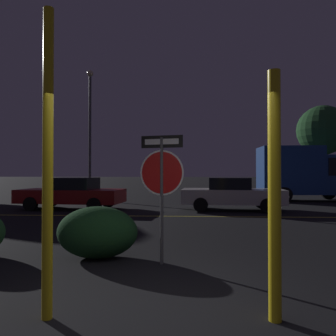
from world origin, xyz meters
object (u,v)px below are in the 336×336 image
delivery_truck (308,172)px  passing_car_3 (232,194)px  yellow_pole_right (275,195)px  stop_sign (162,174)px  yellow_pole_left (48,162)px  passing_car_2 (72,193)px  street_lamp (90,123)px  hedge_bush_2 (97,232)px  tree_0 (322,131)px

delivery_truck → passing_car_3: bearing=-44.1°
yellow_pole_right → stop_sign: bearing=123.1°
yellow_pole_left → passing_car_2: (-3.55, 10.77, -1.03)m
yellow_pole_left → street_lamp: 16.62m
hedge_bush_2 → passing_car_3: 8.98m
yellow_pole_left → tree_0: 23.28m
tree_0 → passing_car_3: bearing=-129.3°
delivery_truck → hedge_bush_2: bearing=-32.5°
stop_sign → passing_car_3: (2.41, 8.54, -0.89)m
yellow_pole_left → yellow_pole_right: 2.54m
yellow_pole_right → passing_car_3: bearing=84.6°
stop_sign → yellow_pole_right: bearing=-44.1°
yellow_pole_right → hedge_bush_2: size_ratio=1.79×
yellow_pole_right → tree_0: 22.14m
passing_car_2 → tree_0: bearing=-52.4°
yellow_pole_left → tree_0: size_ratio=0.54×
hedge_bush_2 → passing_car_2: size_ratio=0.32×
hedge_bush_2 → street_lamp: (-4.10, 13.23, 4.13)m
yellow_pole_right → hedge_bush_2: yellow_pole_right is taller
yellow_pole_right → hedge_bush_2: bearing=136.8°
yellow_pole_left → yellow_pole_right: (2.51, 0.09, -0.36)m
yellow_pole_left → yellow_pole_right: bearing=2.0°
delivery_truck → street_lamp: street_lamp is taller
yellow_pole_left → passing_car_2: 11.39m
delivery_truck → passing_car_2: bearing=-66.3°
hedge_bush_2 → delivery_truck: (8.78, 13.31, 1.20)m
hedge_bush_2 → street_lamp: street_lamp is taller
passing_car_2 → tree_0: (14.77, 9.41, 3.92)m
delivery_truck → street_lamp: 13.22m
street_lamp → tree_0: size_ratio=1.22×
street_lamp → tree_0: bearing=15.8°
street_lamp → stop_sign: bearing=-68.5°
hedge_bush_2 → yellow_pole_left: bearing=-86.8°
stop_sign → passing_car_3: bearing=87.0°
delivery_truck → street_lamp: (-12.89, -0.08, 2.92)m
yellow_pole_right → delivery_truck: bearing=68.8°
stop_sign → street_lamp: 14.90m
passing_car_3 → yellow_pole_left: bearing=-13.5°
yellow_pole_left → hedge_bush_2: 2.87m
stop_sign → tree_0: bearing=73.3°
stop_sign → passing_car_3: size_ratio=0.51×
hedge_bush_2 → delivery_truck: size_ratio=0.28×
yellow_pole_right → street_lamp: street_lamp is taller
passing_car_2 → street_lamp: size_ratio=0.61×
stop_sign → passing_car_2: stop_sign is taller
delivery_truck → street_lamp: size_ratio=0.70×
passing_car_3 → yellow_pole_right: bearing=-0.8°
passing_car_3 → street_lamp: (-7.77, 5.03, 3.91)m
delivery_truck → tree_0: 5.80m
yellow_pole_right → delivery_truck: (6.13, 15.81, 0.31)m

